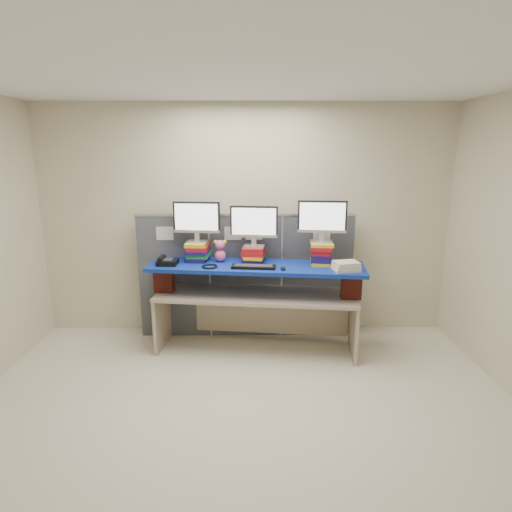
{
  "coord_description": "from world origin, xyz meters",
  "views": [
    {
      "loc": [
        0.07,
        -3.19,
        2.27
      ],
      "look_at": [
        0.12,
        1.38,
        1.12
      ],
      "focal_mm": 30.0,
      "sensor_mm": 36.0,
      "label": 1
    }
  ],
  "objects_px": {
    "monitor_center": "(254,224)",
    "keyboard": "(254,267)",
    "blue_board": "(256,267)",
    "monitor_right": "(322,219)",
    "monitor_left": "(197,219)",
    "desk_phone": "(167,262)",
    "desk": "(256,305)"
  },
  "relations": [
    {
      "from": "monitor_left",
      "to": "monitor_right",
      "type": "xyz_separation_m",
      "value": [
        1.39,
        -0.16,
        0.03
      ]
    },
    {
      "from": "blue_board",
      "to": "monitor_center",
      "type": "relative_size",
      "value": 4.48
    },
    {
      "from": "blue_board",
      "to": "monitor_center",
      "type": "distance_m",
      "value": 0.48
    },
    {
      "from": "keyboard",
      "to": "desk_phone",
      "type": "xyz_separation_m",
      "value": [
        -0.96,
        0.14,
        0.02
      ]
    },
    {
      "from": "monitor_right",
      "to": "blue_board",
      "type": "bearing_deg",
      "value": -170.55
    },
    {
      "from": "monitor_center",
      "to": "keyboard",
      "type": "xyz_separation_m",
      "value": [
        -0.01,
        -0.25,
        -0.42
      ]
    },
    {
      "from": "blue_board",
      "to": "keyboard",
      "type": "bearing_deg",
      "value": -95.27
    },
    {
      "from": "monitor_left",
      "to": "desk_phone",
      "type": "bearing_deg",
      "value": -144.13
    },
    {
      "from": "monitor_left",
      "to": "keyboard",
      "type": "relative_size",
      "value": 1.1
    },
    {
      "from": "monitor_left",
      "to": "desk_phone",
      "type": "xyz_separation_m",
      "value": [
        -0.32,
        -0.18,
        -0.44
      ]
    },
    {
      "from": "desk",
      "to": "monitor_left",
      "type": "bearing_deg",
      "value": 170.17
    },
    {
      "from": "monitor_left",
      "to": "desk_phone",
      "type": "distance_m",
      "value": 0.58
    },
    {
      "from": "blue_board",
      "to": "desk_phone",
      "type": "bearing_deg",
      "value": -174.26
    },
    {
      "from": "desk",
      "to": "monitor_left",
      "type": "distance_m",
      "value": 1.18
    },
    {
      "from": "blue_board",
      "to": "monitor_left",
      "type": "relative_size",
      "value": 4.48
    },
    {
      "from": "blue_board",
      "to": "keyboard",
      "type": "height_order",
      "value": "keyboard"
    },
    {
      "from": "monitor_right",
      "to": "desk_phone",
      "type": "xyz_separation_m",
      "value": [
        -1.71,
        -0.02,
        -0.47
      ]
    },
    {
      "from": "blue_board",
      "to": "monitor_left",
      "type": "distance_m",
      "value": 0.85
    },
    {
      "from": "monitor_right",
      "to": "desk_phone",
      "type": "bearing_deg",
      "value": -172.69
    },
    {
      "from": "desk_phone",
      "to": "monitor_left",
      "type": "bearing_deg",
      "value": 32.43
    },
    {
      "from": "desk",
      "to": "monitor_left",
      "type": "relative_size",
      "value": 4.33
    },
    {
      "from": "blue_board",
      "to": "monitor_center",
      "type": "xyz_separation_m",
      "value": [
        -0.02,
        0.12,
        0.46
      ]
    },
    {
      "from": "blue_board",
      "to": "monitor_center",
      "type": "height_order",
      "value": "monitor_center"
    },
    {
      "from": "monitor_left",
      "to": "blue_board",
      "type": "bearing_deg",
      "value": -9.83
    },
    {
      "from": "monitor_left",
      "to": "desk_phone",
      "type": "height_order",
      "value": "monitor_left"
    },
    {
      "from": "blue_board",
      "to": "monitor_right",
      "type": "bearing_deg",
      "value": 9.45
    },
    {
      "from": "desk",
      "to": "keyboard",
      "type": "relative_size",
      "value": 4.74
    },
    {
      "from": "monitor_right",
      "to": "keyboard",
      "type": "xyz_separation_m",
      "value": [
        -0.75,
        -0.16,
        -0.49
      ]
    },
    {
      "from": "blue_board",
      "to": "desk_phone",
      "type": "distance_m",
      "value": 0.99
    },
    {
      "from": "monitor_left",
      "to": "monitor_center",
      "type": "relative_size",
      "value": 1.0
    },
    {
      "from": "blue_board",
      "to": "desk",
      "type": "bearing_deg",
      "value": 89.57
    },
    {
      "from": "keyboard",
      "to": "desk_phone",
      "type": "distance_m",
      "value": 0.97
    }
  ]
}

